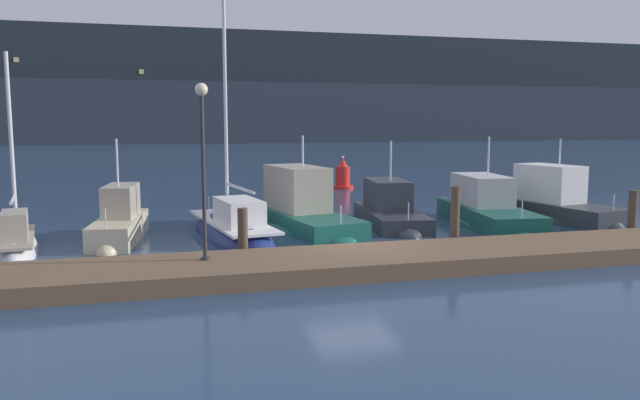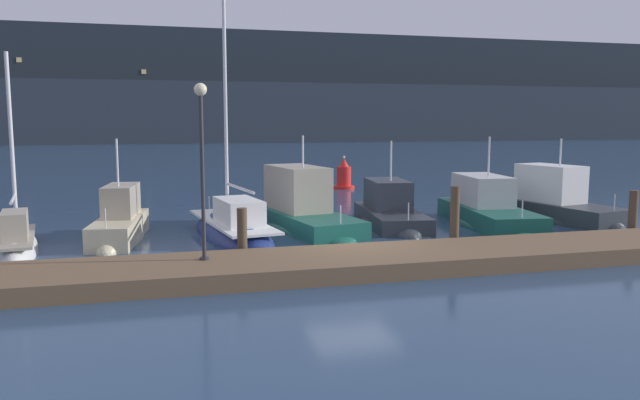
{
  "view_description": "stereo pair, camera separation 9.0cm",
  "coord_description": "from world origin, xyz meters",
  "views": [
    {
      "loc": [
        -5.61,
        -17.02,
        3.94
      ],
      "look_at": [
        0.0,
        3.72,
        1.2
      ],
      "focal_mm": 35.0,
      "sensor_mm": 36.0,
      "label": 1
    },
    {
      "loc": [
        -5.53,
        -17.04,
        3.94
      ],
      "look_at": [
        0.0,
        3.72,
        1.2
      ],
      "focal_mm": 35.0,
      "sensor_mm": 36.0,
      "label": 2
    }
  ],
  "objects": [
    {
      "name": "motorboat_berth_5",
      "position": [
        3.1,
        4.95,
        0.24
      ],
      "size": [
        2.76,
        5.97,
        3.85
      ],
      "color": "#2D3338",
      "rests_on": "ground"
    },
    {
      "name": "hillside_backdrop",
      "position": [
        4.78,
        105.74,
        9.46
      ],
      "size": [
        240.0,
        23.0,
        20.52
      ],
      "color": "#232B33",
      "rests_on": "ground"
    },
    {
      "name": "motorboat_berth_4",
      "position": [
        -0.29,
        5.13,
        0.44
      ],
      "size": [
        3.45,
        7.24,
        3.89
      ],
      "color": "#195647",
      "rests_on": "ground"
    },
    {
      "name": "sailboat_berth_1",
      "position": [
        -9.62,
        3.18,
        0.15
      ],
      "size": [
        1.89,
        5.17,
        6.59
      ],
      "color": "white",
      "rests_on": "ground"
    },
    {
      "name": "sailboat_berth_3",
      "position": [
        -3.04,
        3.8,
        0.14
      ],
      "size": [
        2.97,
        7.22,
        10.61
      ],
      "color": "navy",
      "rests_on": "ground"
    },
    {
      "name": "ground_plane",
      "position": [
        0.0,
        0.0,
        0.0
      ],
      "size": [
        400.0,
        400.0,
        0.0
      ],
      "primitive_type": "plane",
      "color": "navy"
    },
    {
      "name": "dock_lamppost",
      "position": [
        -4.38,
        -1.36,
        3.37
      ],
      "size": [
        0.32,
        0.32,
        4.41
      ],
      "color": "#2D2D33",
      "rests_on": "dock"
    },
    {
      "name": "mooring_pile_2",
      "position": [
        3.24,
        -0.03,
        0.99
      ],
      "size": [
        0.28,
        0.28,
        1.98
      ],
      "primitive_type": "cylinder",
      "color": "#4C3D2D",
      "rests_on": "ground"
    },
    {
      "name": "motorboat_berth_2",
      "position": [
        -6.71,
        4.35,
        0.28
      ],
      "size": [
        2.03,
        5.06,
        4.02
      ],
      "color": "beige",
      "rests_on": "ground"
    },
    {
      "name": "mooring_pile_1",
      "position": [
        -3.24,
        -0.03,
        0.77
      ],
      "size": [
        0.28,
        0.28,
        1.54
      ],
      "primitive_type": "cylinder",
      "color": "#4C3D2D",
      "rests_on": "ground"
    },
    {
      "name": "mooring_pile_3",
      "position": [
        9.71,
        -0.03,
        0.83
      ],
      "size": [
        0.28,
        0.28,
        1.66
      ],
      "primitive_type": "cylinder",
      "color": "#4C3D2D",
      "rests_on": "ground"
    },
    {
      "name": "motorboat_berth_6",
      "position": [
        6.68,
        4.02,
        0.32
      ],
      "size": [
        3.07,
        6.92,
        3.89
      ],
      "color": "#195647",
      "rests_on": "ground"
    },
    {
      "name": "motorboat_berth_7",
      "position": [
        9.95,
        4.24,
        0.36
      ],
      "size": [
        3.2,
        6.15,
        3.92
      ],
      "color": "#2D3338",
      "rests_on": "ground"
    },
    {
      "name": "dock",
      "position": [
        0.0,
        -1.68,
        0.23
      ],
      "size": [
        26.71,
        2.8,
        0.45
      ],
      "primitive_type": "cube",
      "color": "brown",
      "rests_on": "ground"
    },
    {
      "name": "channel_buoy",
      "position": [
        5.14,
        17.61,
        0.7
      ],
      "size": [
        1.26,
        1.26,
        1.91
      ],
      "color": "red",
      "rests_on": "ground"
    }
  ]
}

